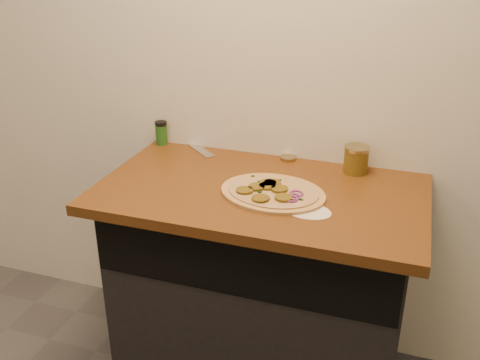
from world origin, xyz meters
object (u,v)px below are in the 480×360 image
(pizza, at_px, (272,192))
(chefs_knife, at_px, (192,143))
(spice_shaker, at_px, (161,133))
(salsa_jar, at_px, (356,159))

(pizza, xyz_separation_m, chefs_knife, (-0.48, 0.38, -0.00))
(pizza, distance_m, spice_shaker, 0.70)
(pizza, bearing_deg, chefs_knife, 141.44)
(chefs_knife, relative_size, spice_shaker, 2.47)
(pizza, relative_size, chefs_knife, 1.67)
(spice_shaker, bearing_deg, salsa_jar, -2.84)
(chefs_knife, xyz_separation_m, salsa_jar, (0.73, -0.08, 0.05))
(salsa_jar, bearing_deg, spice_shaker, 177.16)
(salsa_jar, height_order, spice_shaker, salsa_jar)
(chefs_knife, distance_m, salsa_jar, 0.74)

